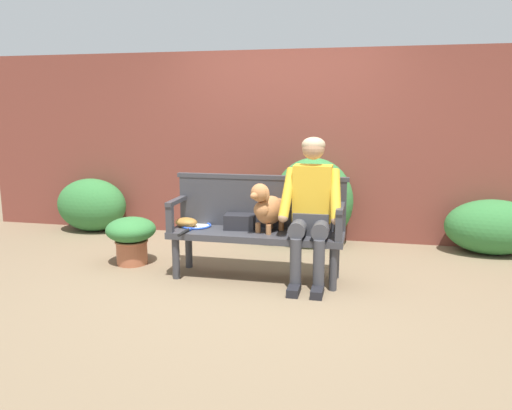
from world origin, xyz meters
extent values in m
plane|color=#7A664C|center=(0.00, 0.00, 0.00)|extent=(40.00, 40.00, 0.00)
cube|color=brown|center=(0.00, 1.72, 1.12)|extent=(8.00, 0.30, 2.24)
ellipsoid|color=#337538|center=(-2.48, 1.35, 0.34)|extent=(0.92, 0.61, 0.68)
ellipsoid|color=#1E5B23|center=(-0.09, 1.36, 0.30)|extent=(0.86, 0.64, 0.59)
ellipsoid|color=#337538|center=(0.38, 1.35, 0.50)|extent=(0.93, 0.84, 1.01)
ellipsoid|color=#337538|center=(2.33, 1.34, 0.30)|extent=(1.01, 0.62, 0.60)
cube|color=#38383D|center=(0.00, 0.00, 0.42)|extent=(1.61, 0.46, 0.06)
cylinder|color=#38383D|center=(-0.72, -0.17, 0.19)|extent=(0.07, 0.07, 0.39)
cylinder|color=#38383D|center=(0.72, -0.17, 0.19)|extent=(0.07, 0.07, 0.39)
cylinder|color=#38383D|center=(-0.72, 0.17, 0.19)|extent=(0.07, 0.07, 0.39)
cylinder|color=#38383D|center=(0.72, 0.17, 0.19)|extent=(0.07, 0.07, 0.39)
cube|color=#38383D|center=(0.00, 0.20, 0.68)|extent=(1.61, 0.05, 0.46)
cube|color=#38383D|center=(0.00, 0.20, 0.93)|extent=(1.65, 0.06, 0.04)
cube|color=#38383D|center=(-0.76, -0.19, 0.57)|extent=(0.06, 0.06, 0.24)
cube|color=#38383D|center=(-0.76, 0.00, 0.71)|extent=(0.06, 0.46, 0.04)
cube|color=#38383D|center=(0.76, -0.19, 0.57)|extent=(0.06, 0.06, 0.24)
cube|color=#38383D|center=(0.76, 0.00, 0.71)|extent=(0.06, 0.46, 0.04)
cube|color=black|center=(0.41, -0.33, 0.04)|extent=(0.10, 0.24, 0.07)
cylinder|color=#3D3D42|center=(0.41, -0.25, 0.27)|extent=(0.10, 0.10, 0.40)
cylinder|color=#3D3D42|center=(0.41, -0.10, 0.53)|extent=(0.15, 0.30, 0.15)
cube|color=black|center=(0.61, -0.33, 0.04)|extent=(0.10, 0.24, 0.07)
cylinder|color=#3D3D42|center=(0.61, -0.25, 0.27)|extent=(0.10, 0.10, 0.40)
cylinder|color=#3D3D42|center=(0.61, -0.10, 0.53)|extent=(0.15, 0.30, 0.15)
cube|color=#3D3D42|center=(0.51, 0.05, 0.55)|extent=(0.32, 0.24, 0.20)
cube|color=gold|center=(0.51, 0.07, 0.81)|extent=(0.34, 0.22, 0.52)
cylinder|color=gold|center=(0.30, -0.04, 0.83)|extent=(0.14, 0.32, 0.44)
sphere|color=tan|center=(0.28, -0.15, 0.63)|extent=(0.09, 0.09, 0.09)
cylinder|color=gold|center=(0.72, -0.04, 0.83)|extent=(0.14, 0.32, 0.44)
sphere|color=tan|center=(0.74, -0.15, 0.63)|extent=(0.09, 0.09, 0.09)
sphere|color=tan|center=(0.51, 0.05, 1.22)|extent=(0.20, 0.20, 0.20)
ellipsoid|color=tan|center=(0.51, 0.06, 1.25)|extent=(0.21, 0.21, 0.14)
cylinder|color=#AD7042|center=(0.02, -0.02, 0.49)|extent=(0.05, 0.05, 0.09)
cylinder|color=#AD7042|center=(0.13, -0.07, 0.49)|extent=(0.05, 0.05, 0.09)
cylinder|color=#AD7042|center=(0.11, 0.16, 0.49)|extent=(0.05, 0.05, 0.09)
cylinder|color=#AD7042|center=(0.22, 0.10, 0.49)|extent=(0.05, 0.05, 0.09)
ellipsoid|color=#AD7042|center=(0.12, 0.04, 0.65)|extent=(0.34, 0.39, 0.26)
sphere|color=#AD7042|center=(0.07, -0.06, 0.67)|extent=(0.15, 0.15, 0.15)
sphere|color=#AD7042|center=(0.06, -0.09, 0.83)|extent=(0.16, 0.16, 0.16)
ellipsoid|color=#AD7042|center=(0.02, -0.16, 0.81)|extent=(0.10, 0.12, 0.06)
ellipsoid|color=#AD7042|center=(0.00, -0.05, 0.82)|extent=(0.06, 0.06, 0.12)
ellipsoid|color=#AD7042|center=(0.12, -0.11, 0.82)|extent=(0.06, 0.06, 0.12)
sphere|color=#AD7042|center=(0.19, 0.18, 0.70)|extent=(0.08, 0.08, 0.08)
torus|color=blue|center=(-0.61, 0.08, 0.46)|extent=(0.30, 0.30, 0.02)
cylinder|color=silver|center=(-0.61, 0.08, 0.45)|extent=(0.25, 0.25, 0.00)
cube|color=blue|center=(-0.61, -0.09, 0.46)|extent=(0.04, 0.07, 0.02)
cylinder|color=black|center=(-0.62, -0.23, 0.46)|extent=(0.04, 0.22, 0.03)
ellipsoid|color=#9E6B2D|center=(-0.69, 0.04, 0.49)|extent=(0.25, 0.20, 0.09)
cube|color=#232328|center=(-0.17, 0.08, 0.52)|extent=(0.30, 0.22, 0.14)
cylinder|color=#A85B3D|center=(-1.33, 0.16, 0.12)|extent=(0.31, 0.31, 0.23)
torus|color=#A85B3D|center=(-1.33, 0.16, 0.23)|extent=(0.33, 0.33, 0.02)
ellipsoid|color=#337538|center=(-1.33, 0.16, 0.36)|extent=(0.50, 0.50, 0.25)
camera|label=1|loc=(0.98, -4.40, 1.56)|focal=35.30mm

